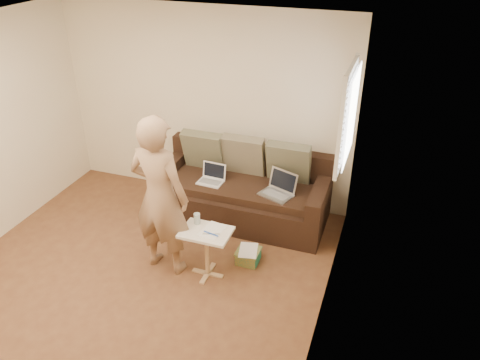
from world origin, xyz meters
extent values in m
plane|color=brown|center=(0.00, 0.00, 0.00)|extent=(4.50, 4.50, 0.00)
plane|color=white|center=(0.00, 0.00, 2.60)|extent=(4.50, 4.50, 0.00)
plane|color=beige|center=(0.00, 2.25, 1.30)|extent=(4.00, 0.00, 4.00)
plane|color=beige|center=(2.00, 0.00, 1.30)|extent=(0.00, 4.50, 4.50)
imported|color=#916F4F|center=(0.20, 0.55, 0.92)|extent=(0.71, 0.52, 1.84)
camera|label=1|loc=(2.40, -3.16, 3.49)|focal=35.21mm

